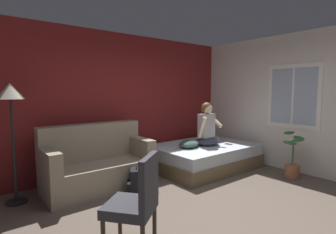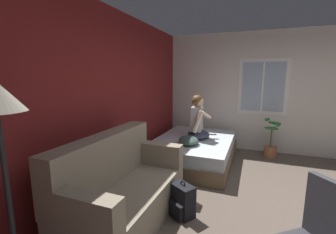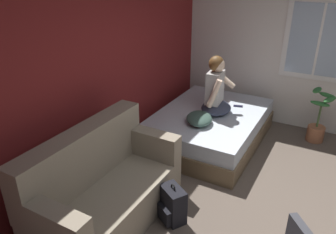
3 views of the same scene
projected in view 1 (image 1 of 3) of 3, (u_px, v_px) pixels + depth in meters
The scene contains 12 objects.
ground_plane at pixel (216, 219), 3.27m from camera, with size 40.00×40.00×0.00m, color brown.
wall_back_accent at pixel (116, 103), 5.17m from camera, with size 10.33×0.16×2.70m, color maroon.
wall_side_with_window at pixel (316, 104), 4.84m from camera, with size 0.19×6.48×2.70m.
bed at pixel (203, 156), 5.43m from camera, with size 2.08×1.50×0.48m.
couch at pixel (97, 164), 4.29m from camera, with size 1.70×0.83×1.04m.
side_chair at pixel (137, 200), 2.56m from camera, with size 0.65×0.65×0.98m.
person_seated at pixel (207, 128), 5.35m from camera, with size 0.56×0.48×0.88m.
backpack at pixel (136, 182), 4.03m from camera, with size 0.34×0.35×0.46m.
throw_pillow at pixel (189, 144), 5.14m from camera, with size 0.48×0.36×0.14m, color #385147.
cell_phone at pixel (229, 144), 5.44m from camera, with size 0.07×0.14×0.01m, color black.
floor_lamp at pixel (11, 103), 3.59m from camera, with size 0.36×0.36×1.70m.
potted_plant at pixel (293, 162), 4.78m from camera, with size 0.39×0.37×0.85m.
Camera 1 is at (-2.42, -2.06, 1.60)m, focal length 28.00 mm.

